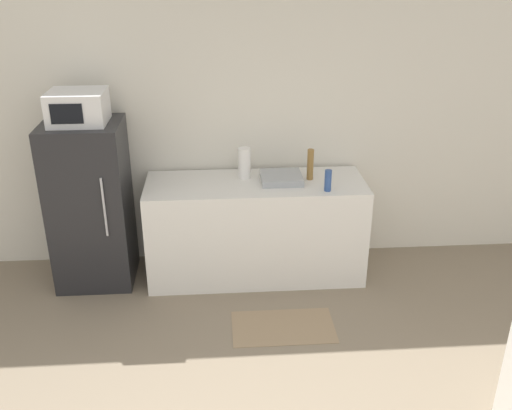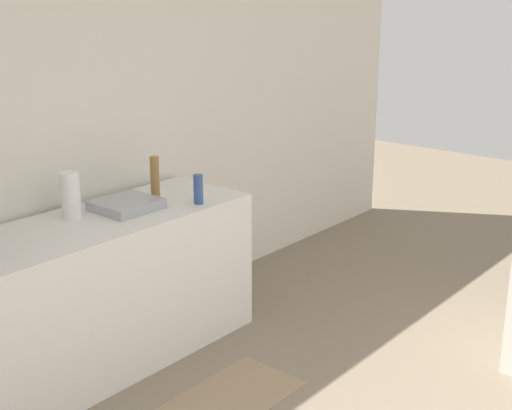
# 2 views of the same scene
# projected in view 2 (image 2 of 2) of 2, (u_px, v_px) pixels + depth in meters

# --- Properties ---
(wall_back) EXTENTS (8.00, 0.06, 2.60)m
(wall_back) POSITION_uv_depth(u_px,v_px,m) (7.00, 151.00, 4.03)
(wall_back) COLOR silver
(wall_back) RESTS_ON ground_plane
(counter) EXTENTS (1.93, 0.69, 0.91)m
(counter) POSITION_uv_depth(u_px,v_px,m) (103.00, 291.00, 4.24)
(counter) COLOR silver
(counter) RESTS_ON ground_plane
(sink_basin) EXTENTS (0.36, 0.34, 0.06)m
(sink_basin) POSITION_uv_depth(u_px,v_px,m) (126.00, 205.00, 4.28)
(sink_basin) COLOR #9EA3A8
(sink_basin) RESTS_ON counter
(bottle_tall) EXTENTS (0.06, 0.06, 0.28)m
(bottle_tall) POSITION_uv_depth(u_px,v_px,m) (155.00, 178.00, 4.45)
(bottle_tall) COLOR olive
(bottle_tall) RESTS_ON counter
(bottle_short) EXTENTS (0.06, 0.06, 0.18)m
(bottle_short) POSITION_uv_depth(u_px,v_px,m) (198.00, 189.00, 4.37)
(bottle_short) COLOR #2D4C8C
(bottle_short) RESTS_ON counter
(paper_towel_roll) EXTENTS (0.11, 0.11, 0.28)m
(paper_towel_roll) POSITION_uv_depth(u_px,v_px,m) (71.00, 196.00, 4.07)
(paper_towel_roll) COLOR white
(paper_towel_roll) RESTS_ON counter
(kitchen_rug) EXTENTS (0.82, 0.47, 0.01)m
(kitchen_rug) POSITION_uv_depth(u_px,v_px,m) (230.00, 398.00, 3.96)
(kitchen_rug) COLOR #937A5B
(kitchen_rug) RESTS_ON ground_plane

